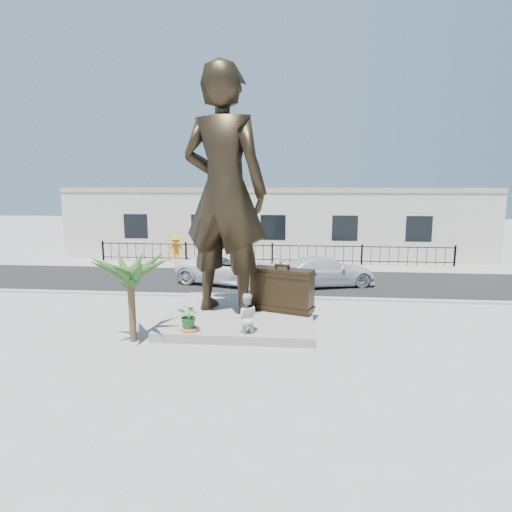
{
  "coord_description": "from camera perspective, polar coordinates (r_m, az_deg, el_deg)",
  "views": [
    {
      "loc": [
        1.47,
        -13.53,
        4.94
      ],
      "look_at": [
        0.0,
        2.0,
        2.3
      ],
      "focal_mm": 30.0,
      "sensor_mm": 36.0,
      "label": 1
    }
  ],
  "objects": [
    {
      "name": "curb",
      "position": [
        18.74,
        0.72,
        -5.49
      ],
      "size": [
        40.0,
        0.25,
        0.12
      ],
      "primitive_type": "cube",
      "color": "#A5A399",
      "rests_on": "ground"
    },
    {
      "name": "palm_tree",
      "position": [
        14.41,
        -16.01,
        -10.84
      ],
      "size": [
        1.8,
        1.8,
        3.2
      ],
      "primitive_type": null,
      "color": "#234A1A",
      "rests_on": "ground"
    },
    {
      "name": "street",
      "position": [
        22.14,
        1.46,
        -3.28
      ],
      "size": [
        40.0,
        7.0,
        0.01
      ],
      "primitive_type": "cube",
      "color": "black",
      "rests_on": "ground"
    },
    {
      "name": "tourist",
      "position": [
        13.6,
        -1.32,
        -8.2
      ],
      "size": [
        0.83,
        0.69,
        1.57
      ],
      "primitive_type": "imported",
      "rotation": [
        0.0,
        0.0,
        3.27
      ],
      "color": "silver",
      "rests_on": "ground"
    },
    {
      "name": "car_white",
      "position": [
        21.39,
        -3.3,
        -1.66
      ],
      "size": [
        5.93,
        3.92,
        1.51
      ],
      "primitive_type": "imported",
      "rotation": [
        0.0,
        0.0,
        1.29
      ],
      "color": "white",
      "rests_on": "street"
    },
    {
      "name": "statue",
      "position": [
        15.37,
        -4.27,
        8.5
      ],
      "size": [
        3.62,
        2.87,
        8.7
      ],
      "primitive_type": "imported",
      "rotation": [
        0.0,
        0.0,
        2.86
      ],
      "color": "black",
      "rests_on": "plinth"
    },
    {
      "name": "car_silver",
      "position": [
        21.19,
        9.24,
        -2.01
      ],
      "size": [
        5.27,
        3.35,
        1.42
      ],
      "primitive_type": "imported",
      "rotation": [
        0.0,
        0.0,
        1.87
      ],
      "color": "silver",
      "rests_on": "street"
    },
    {
      "name": "suitcase",
      "position": [
        15.75,
        3.49,
        -4.53
      ],
      "size": [
        2.38,
        1.43,
        1.6
      ],
      "primitive_type": "cube",
      "rotation": [
        0.0,
        0.0,
        -0.34
      ],
      "color": "black",
      "rests_on": "plinth"
    },
    {
      "name": "far_sidewalk",
      "position": [
        26.05,
        2.07,
        -1.31
      ],
      "size": [
        40.0,
        2.5,
        0.02
      ],
      "primitive_type": "cube",
      "color": "#9E9991",
      "rests_on": "ground"
    },
    {
      "name": "shrub",
      "position": [
        13.87,
        -8.88,
        -7.89
      ],
      "size": [
        0.91,
        0.87,
        0.8
      ],
      "primitive_type": "imported",
      "rotation": [
        0.0,
        0.0,
        -0.43
      ],
      "color": "#206327",
      "rests_on": "planter"
    },
    {
      "name": "worker",
      "position": [
        26.94,
        -10.64,
        0.83
      ],
      "size": [
        1.21,
        0.76,
        1.78
      ],
      "primitive_type": "imported",
      "rotation": [
        0.0,
        0.0,
        0.09
      ],
      "color": "orange",
      "rests_on": "far_sidewalk"
    },
    {
      "name": "planter",
      "position": [
        14.06,
        -8.81,
        -10.21
      ],
      "size": [
        0.56,
        0.56,
        0.4
      ],
      "primitive_type": "cylinder",
      "color": "#C16233",
      "rests_on": "ground"
    },
    {
      "name": "ground",
      "position": [
        14.48,
        -0.76,
        -10.34
      ],
      "size": [
        100.0,
        100.0,
        0.0
      ],
      "primitive_type": "plane",
      "color": "#9E9991",
      "rests_on": "ground"
    },
    {
      "name": "plinth",
      "position": [
        15.9,
        -1.98,
        -7.93
      ],
      "size": [
        5.2,
        5.2,
        0.3
      ],
      "primitive_type": "cube",
      "color": "gray",
      "rests_on": "ground"
    },
    {
      "name": "building",
      "position": [
        30.69,
        2.64,
        4.47
      ],
      "size": [
        28.0,
        7.0,
        4.4
      ],
      "primitive_type": "cube",
      "color": "silver",
      "rests_on": "ground"
    },
    {
      "name": "fence",
      "position": [
        26.73,
        2.18,
        0.25
      ],
      "size": [
        22.0,
        0.1,
        1.2
      ],
      "primitive_type": "cube",
      "color": "black",
      "rests_on": "ground"
    }
  ]
}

